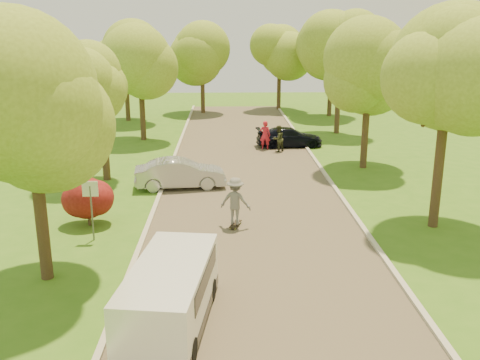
{
  "coord_description": "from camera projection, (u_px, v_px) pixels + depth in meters",
  "views": [
    {
      "loc": [
        -1.13,
        -13.9,
        7.23
      ],
      "look_at": [
        -0.49,
        7.09,
        1.3
      ],
      "focal_mm": 40.0,
      "sensor_mm": 36.0,
      "label": 1
    }
  ],
  "objects": [
    {
      "name": "longboard",
      "position": [
        235.0,
        224.0,
        20.29
      ],
      "size": [
        0.53,
        0.96,
        0.11
      ],
      "rotation": [
        0.0,
        0.0,
        2.83
      ],
      "color": "black",
      "rests_on": "ground"
    },
    {
      "name": "tree_r_far",
      "position": [
        344.0,
        50.0,
        37.08
      ],
      "size": [
        5.33,
        5.2,
        8.34
      ],
      "color": "#382619",
      "rests_on": "ground"
    },
    {
      "name": "tree_bg_b",
      "position": [
        335.0,
        50.0,
        44.88
      ],
      "size": [
        5.12,
        5.0,
        7.95
      ],
      "color": "#382619",
      "rests_on": "ground"
    },
    {
      "name": "tree_bg_d",
      "position": [
        282.0,
        51.0,
        48.67
      ],
      "size": [
        5.12,
        5.0,
        7.72
      ],
      "color": "#382619",
      "rests_on": "ground"
    },
    {
      "name": "tree_bg_c",
      "position": [
        204.0,
        56.0,
        46.62
      ],
      "size": [
        4.92,
        4.8,
        7.33
      ],
      "color": "#382619",
      "rests_on": "ground"
    },
    {
      "name": "skateboarder",
      "position": [
        235.0,
        201.0,
        20.04
      ],
      "size": [
        1.32,
        1.0,
        1.81
      ],
      "primitive_type": "imported",
      "rotation": [
        0.0,
        0.0,
        2.83
      ],
      "color": "slate",
      "rests_on": "longboard"
    },
    {
      "name": "curb_left",
      "position": [
        157.0,
        203.0,
        22.93
      ],
      "size": [
        0.18,
        60.0,
        0.12
      ],
      "primitive_type": "cube",
      "color": "#B2AD9E",
      "rests_on": "ground"
    },
    {
      "name": "dark_sedan",
      "position": [
        289.0,
        137.0,
        34.05
      ],
      "size": [
        4.3,
        1.98,
        1.22
      ],
      "primitive_type": "imported",
      "rotation": [
        0.0,
        0.0,
        1.64
      ],
      "color": "black",
      "rests_on": "ground"
    },
    {
      "name": "road",
      "position": [
        251.0,
        203.0,
        23.06
      ],
      "size": [
        8.0,
        60.0,
        0.01
      ],
      "primitive_type": "cube",
      "color": "#4C4438",
      "rests_on": "ground"
    },
    {
      "name": "person_olive",
      "position": [
        278.0,
        139.0,
        32.53
      ],
      "size": [
        1.0,
        0.97,
        1.63
      ],
      "primitive_type": "imported",
      "rotation": [
        0.0,
        0.0,
        3.8
      ],
      "color": "#2D301D",
      "rests_on": "ground"
    },
    {
      "name": "red_shrub",
      "position": [
        88.0,
        198.0,
        20.17
      ],
      "size": [
        1.7,
        1.7,
        1.95
      ],
      "color": "#382619",
      "rests_on": "ground"
    },
    {
      "name": "silver_sedan",
      "position": [
        180.0,
        174.0,
        25.12
      ],
      "size": [
        4.38,
        1.96,
        1.4
      ],
      "primitive_type": "imported",
      "rotation": [
        0.0,
        0.0,
        1.69
      ],
      "color": "#A5A5AA",
      "rests_on": "ground"
    },
    {
      "name": "tree_l_midb",
      "position": [
        105.0,
        87.0,
        25.46
      ],
      "size": [
        4.3,
        4.2,
        6.62
      ],
      "color": "#382619",
      "rests_on": "ground"
    },
    {
      "name": "tree_r_mida",
      "position": [
        454.0,
        79.0,
        18.87
      ],
      "size": [
        5.13,
        5.0,
        7.95
      ],
      "color": "#382619",
      "rests_on": "ground"
    },
    {
      "name": "tree_l_mida",
      "position": [
        37.0,
        107.0,
        14.74
      ],
      "size": [
        4.71,
        4.6,
        7.39
      ],
      "color": "#382619",
      "rests_on": "ground"
    },
    {
      "name": "ground",
      "position": [
        265.0,
        290.0,
        15.36
      ],
      "size": [
        100.0,
        100.0,
        0.0
      ],
      "primitive_type": "plane",
      "color": "#396A19",
      "rests_on": "ground"
    },
    {
      "name": "street_sign",
      "position": [
        91.0,
        198.0,
        18.62
      ],
      "size": [
        0.55,
        0.06,
        2.17
      ],
      "color": "#59595E",
      "rests_on": "ground"
    },
    {
      "name": "minivan",
      "position": [
        171.0,
        294.0,
        13.3
      ],
      "size": [
        2.34,
        4.68,
        1.67
      ],
      "rotation": [
        0.0,
        0.0,
        -0.13
      ],
      "color": "white",
      "rests_on": "ground"
    },
    {
      "name": "tree_l_far",
      "position": [
        143.0,
        57.0,
        34.85
      ],
      "size": [
        4.92,
        4.8,
        7.79
      ],
      "color": "#382619",
      "rests_on": "ground"
    },
    {
      "name": "tree_r_midb",
      "position": [
        372.0,
        76.0,
        27.7
      ],
      "size": [
        4.51,
        4.4,
        7.01
      ],
      "color": "#382619",
      "rests_on": "ground"
    },
    {
      "name": "person_striped",
      "position": [
        265.0,
        135.0,
        33.1
      ],
      "size": [
        0.73,
        0.56,
        1.81
      ],
      "primitive_type": "imported",
      "rotation": [
        0.0,
        0.0,
        2.94
      ],
      "color": "#B71B2F",
      "rests_on": "ground"
    },
    {
      "name": "curb_right",
      "position": [
        344.0,
        201.0,
        23.16
      ],
      "size": [
        0.18,
        60.0,
        0.12
      ],
      "primitive_type": "cube",
      "color": "#B2AD9E",
      "rests_on": "ground"
    },
    {
      "name": "tree_bg_a",
      "position": [
        127.0,
        54.0,
        42.52
      ],
      "size": [
        5.12,
        5.0,
        7.72
      ],
      "color": "#382619",
      "rests_on": "ground"
    }
  ]
}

